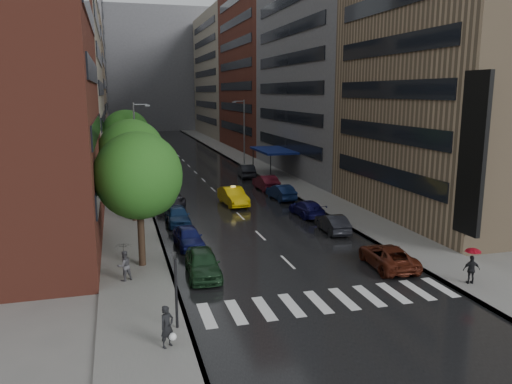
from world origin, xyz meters
The scene contains 21 objects.
ground centered at (0.00, 0.00, 0.00)m, with size 220.00×220.00×0.00m, color gray.
road centered at (0.00, 50.00, 0.01)m, with size 14.00×140.00×0.01m, color black.
sidewalk_left centered at (-9.00, 50.00, 0.07)m, with size 4.00×140.00×0.15m, color gray.
sidewalk_right centered at (9.00, 50.00, 0.07)m, with size 4.00×140.00×0.15m, color gray.
crosswalk centered at (0.20, -2.00, 0.01)m, with size 13.15×2.80×0.01m.
buildings_left centered at (-15.00, 58.79, 15.99)m, with size 8.00×108.00×38.00m.
buildings_right centered at (15.00, 56.70, 15.03)m, with size 8.05×109.10×36.00m.
building_far centered at (0.00, 118.00, 16.00)m, with size 40.00×14.00×32.00m, color slate.
tree_near centered at (-8.60, 5.50, 5.51)m, with size 5.06×5.06×8.06m.
tree_mid centered at (-8.60, 16.43, 5.61)m, with size 5.14×5.14×8.20m.
tree_far centered at (-8.60, 33.29, 5.71)m, with size 5.24×5.24×8.35m.
taxi centered at (0.40, 20.30, 0.82)m, with size 1.73×4.96×1.63m, color yellow.
parked_cars_left centered at (-5.40, 21.57, 0.76)m, with size 2.85×36.37×1.60m.
parked_cars_right centered at (5.40, 18.02, 0.72)m, with size 2.72×38.05×1.59m.
ped_bag_walker centered at (-8.16, -4.70, 0.99)m, with size 0.76×0.71×1.74m.
ped_black_umbrella centered at (-9.66, 3.22, 1.38)m, with size 1.01×0.98×2.09m.
ped_red_umbrella centered at (8.16, -2.27, 1.34)m, with size 0.97×0.82×2.01m.
traffic_light centered at (-7.60, -3.14, 2.23)m, with size 0.18×0.15×3.45m.
street_lamp_left centered at (-7.72, 30.00, 4.89)m, with size 1.74×0.22×9.00m.
street_lamp_right centered at (7.72, 45.00, 4.89)m, with size 1.74×0.22×9.00m.
awning centered at (8.98, 35.00, 3.13)m, with size 4.00×8.00×3.12m.
Camera 1 is at (-9.76, -23.45, 10.23)m, focal length 35.00 mm.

